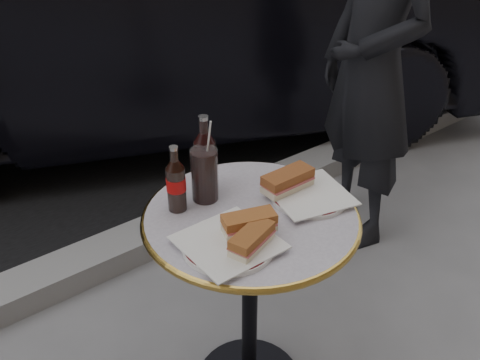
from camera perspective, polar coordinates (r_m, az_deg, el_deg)
curb at (r=2.54m, az=-11.95°, el=-7.02°), size 40.00×0.20×0.12m
bistro_table at (r=1.75m, az=1.04°, el=-13.51°), size 0.62×0.62×0.73m
plate_left at (r=1.39m, az=-1.24°, el=-6.92°), size 0.28×0.28×0.01m
plate_right at (r=1.59m, az=7.39°, el=-1.71°), size 0.30×0.30×0.01m
sandwich_left_a at (r=1.35m, az=1.27°, el=-6.42°), size 0.15×0.10×0.05m
sandwich_left_b at (r=1.41m, az=0.97°, el=-4.68°), size 0.15×0.11×0.05m
sandwich_right at (r=1.59m, az=5.11°, el=-0.15°), size 0.16×0.07×0.06m
cola_bottle_left at (r=1.49m, az=-6.88°, el=0.15°), size 0.07×0.07×0.20m
cola_bottle_right at (r=1.57m, az=-3.79°, el=2.87°), size 0.09×0.09×0.24m
cola_glass at (r=1.54m, az=-3.80°, el=0.58°), size 0.09×0.09×0.16m
parked_car at (r=3.50m, az=-8.10°, el=16.68°), size 3.12×4.72×1.47m
pedestrian at (r=2.40m, az=13.93°, el=11.54°), size 0.54×0.69×1.65m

